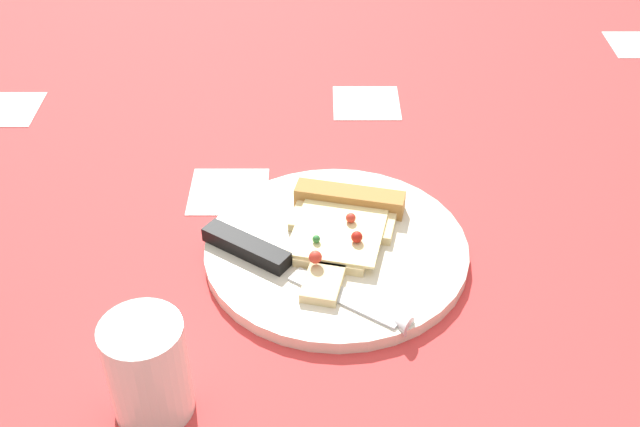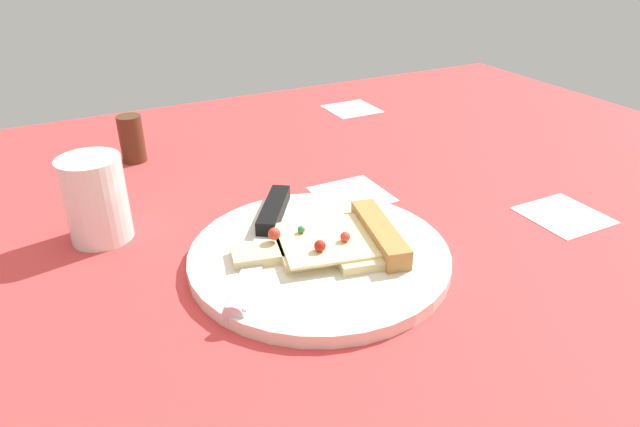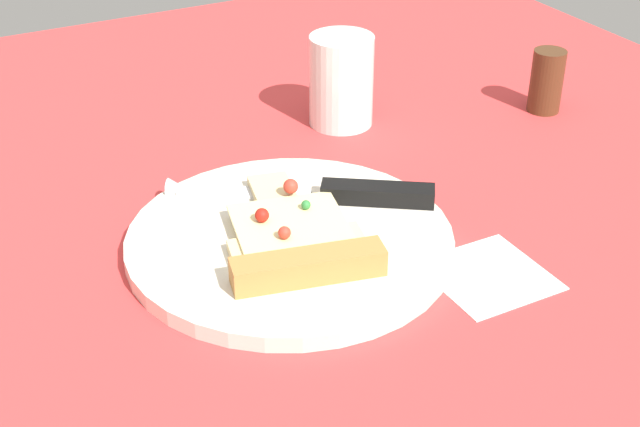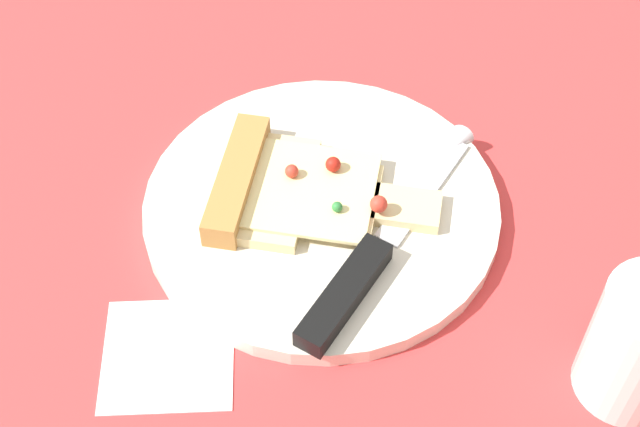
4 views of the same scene
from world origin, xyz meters
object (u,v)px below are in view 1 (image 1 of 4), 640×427
plate (336,250)px  knife (282,265)px  drinking_glass (148,369)px  pizza_slice (341,224)px

plate → knife: size_ratio=1.30×
knife → drinking_glass: (10.33, 15.84, 2.85)cm
pizza_slice → knife: (6.04, 6.25, -0.19)cm
knife → drinking_glass: drinking_glass is taller
plate → pizza_slice: size_ratio=1.47×
plate → pizza_slice: (-0.57, -2.49, 1.50)cm
plate → pizza_slice: pizza_slice is taller
plate → knife: bearing=34.5°
pizza_slice → drinking_glass: (16.37, 22.09, 2.66)cm
pizza_slice → knife: 8.70cm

